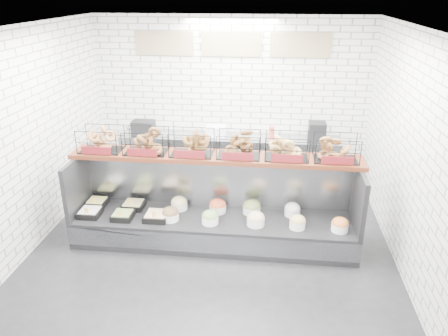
# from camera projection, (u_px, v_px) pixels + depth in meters

# --- Properties ---
(ground) EXTENTS (5.50, 5.50, 0.00)m
(ground) POSITION_uv_depth(u_px,v_px,m) (211.00, 252.00, 6.10)
(ground) COLOR black
(ground) RESTS_ON ground
(room_shell) EXTENTS (5.02, 5.51, 3.01)m
(room_shell) POSITION_uv_depth(u_px,v_px,m) (216.00, 97.00, 5.86)
(room_shell) COLOR white
(room_shell) RESTS_ON ground
(display_case) EXTENTS (4.00, 0.90, 1.20)m
(display_case) POSITION_uv_depth(u_px,v_px,m) (214.00, 220.00, 6.29)
(display_case) COLOR black
(display_case) RESTS_ON ground
(bagel_shelf) EXTENTS (4.10, 0.50, 0.40)m
(bagel_shelf) POSITION_uv_depth(u_px,v_px,m) (215.00, 146.00, 6.04)
(bagel_shelf) COLOR #41190D
(bagel_shelf) RESTS_ON display_case
(prep_counter) EXTENTS (4.00, 0.60, 1.20)m
(prep_counter) POSITION_uv_depth(u_px,v_px,m) (229.00, 158.00, 8.15)
(prep_counter) COLOR #93969B
(prep_counter) RESTS_ON ground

